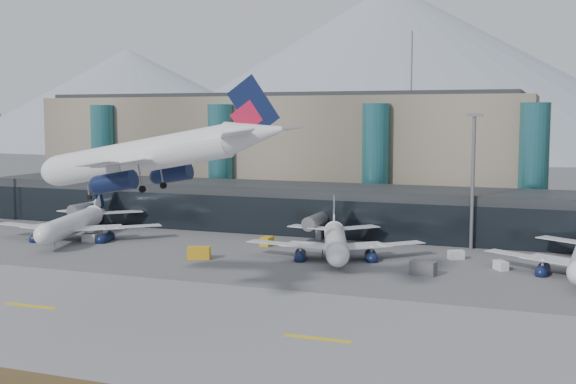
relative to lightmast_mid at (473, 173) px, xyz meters
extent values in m
plane|color=#515154|center=(-30.00, -48.00, -14.42)|extent=(900.00, 900.00, 0.00)
cube|color=slate|center=(-30.00, -63.00, -14.40)|extent=(400.00, 40.00, 0.04)
cube|color=gold|center=(-50.00, -63.00, -14.37)|extent=(8.00, 1.00, 0.02)
cube|color=gold|center=(-10.00, -63.00, -14.37)|extent=(8.00, 1.00, 0.02)
cube|color=black|center=(-30.00, 10.00, -9.42)|extent=(170.00, 18.00, 10.00)
cube|color=black|center=(-30.00, 1.10, -10.42)|extent=(170.00, 0.40, 8.00)
cylinder|color=slate|center=(-85.00, -1.00, -10.22)|extent=(2.80, 14.00, 2.80)
cube|color=slate|center=(-85.00, -1.00, -13.22)|extent=(1.20, 1.20, 2.40)
cylinder|color=slate|center=(-30.00, -1.00, -10.22)|extent=(2.80, 14.00, 2.80)
cube|color=slate|center=(-30.00, -1.00, -13.22)|extent=(1.20, 1.20, 2.40)
cube|color=gray|center=(-55.00, 42.00, 0.58)|extent=(130.00, 30.00, 30.00)
cube|color=black|center=(-55.00, 42.00, 16.08)|extent=(123.50, 28.00, 1.00)
cylinder|color=#25636A|center=(-100.00, 26.00, -0.42)|extent=(6.40, 6.40, 28.00)
cylinder|color=#25636A|center=(-65.00, 26.00, -0.42)|extent=(6.40, 6.40, 28.00)
cylinder|color=#25636A|center=(-25.00, 26.00, -0.42)|extent=(6.40, 6.40, 28.00)
cylinder|color=#25636A|center=(10.00, 26.00, -0.42)|extent=(6.40, 6.40, 28.00)
cylinder|color=slate|center=(-20.00, 42.00, 23.58)|extent=(0.40, 0.40, 16.00)
cone|color=gray|center=(-290.00, 332.00, 23.08)|extent=(320.00, 320.00, 75.00)
cone|color=gray|center=(-90.00, 332.00, 40.58)|extent=(400.00, 400.00, 110.00)
cylinder|color=slate|center=(0.00, 0.00, -1.92)|extent=(0.70, 0.70, 25.00)
cube|color=slate|center=(0.00, 0.00, 10.88)|extent=(3.00, 1.20, 0.60)
cylinder|color=silver|center=(-35.77, -54.77, 7.09)|extent=(26.61, 4.59, 4.40)
ellipsoid|color=silver|center=(-49.06, -54.67, 7.09)|extent=(6.20, 4.45, 4.40)
cone|color=silver|center=(-18.68, -54.89, 7.31)|extent=(7.62, 4.46, 4.40)
cube|color=silver|center=(-33.94, -64.27, 6.36)|extent=(13.77, 19.95, 0.22)
cylinder|color=#0C1536|center=(-35.44, -61.98, 4.11)|extent=(5.33, 2.46, 2.42)
cube|color=silver|center=(-18.72, -60.20, 7.53)|extent=(7.94, 10.51, 0.18)
cube|color=silver|center=(-33.80, -45.29, 6.36)|extent=(13.98, 19.92, 0.22)
cylinder|color=#0C1536|center=(-35.34, -47.56, 4.11)|extent=(5.33, 2.46, 2.42)
cube|color=silver|center=(-18.65, -49.57, 7.53)|extent=(8.04, 10.49, 0.18)
cube|color=#0C1536|center=(-18.30, -54.89, 10.83)|extent=(6.58, 0.31, 7.75)
cube|color=#A71431|center=(-19.44, -54.88, 9.51)|extent=(4.40, 0.34, 4.24)
cylinder|color=slate|center=(-45.07, -54.70, 4.23)|extent=(0.18, 0.18, 3.52)
cylinder|color=black|center=(-45.07, -54.70, 2.68)|extent=(0.78, 0.28, 0.78)
cylinder|color=black|center=(-34.65, -57.42, 2.68)|extent=(1.01, 0.40, 1.00)
cylinder|color=black|center=(-34.61, -52.13, 2.68)|extent=(1.01, 0.40, 1.00)
cylinder|color=silver|center=(-77.18, -17.00, -9.78)|extent=(10.91, 25.33, 4.17)
ellipsoid|color=silver|center=(-73.73, -29.09, -9.78)|extent=(5.61, 6.75, 4.17)
cone|color=silver|center=(-81.62, -1.45, -9.57)|extent=(5.98, 8.05, 4.17)
cube|color=silver|center=(-69.04, -12.81, -10.46)|extent=(17.57, 16.38, 0.21)
cylinder|color=#0C1536|center=(-70.72, -14.78, -12.59)|extent=(3.59, 5.47, 2.29)
cube|color=silver|center=(-76.78, -0.07, -9.36)|extent=(9.22, 9.07, 0.17)
cube|color=silver|center=(-86.31, -17.74, -10.46)|extent=(18.70, 8.86, 0.21)
cylinder|color=#0C1536|center=(-83.84, -18.53, -12.59)|extent=(3.59, 5.47, 2.29)
cube|color=silver|center=(-86.46, -2.83, -9.36)|extent=(9.89, 5.47, 0.17)
cube|color=#0C1536|center=(-81.72, -1.11, -6.23)|extent=(1.95, 6.05, 7.34)
cube|color=silver|center=(-81.42, -2.14, -7.48)|extent=(1.42, 4.08, 4.01)
cylinder|color=slate|center=(-74.76, -25.46, -12.48)|extent=(0.17, 0.17, 3.33)
cylinder|color=black|center=(-74.76, -25.46, -13.94)|extent=(0.46, 0.78, 0.74)
cylinder|color=black|center=(-75.07, -15.28, -13.94)|extent=(0.62, 1.02, 0.95)
cylinder|color=black|center=(-79.88, -16.65, -13.94)|extent=(0.62, 1.02, 0.95)
cylinder|color=silver|center=(-21.73, -17.00, -10.17)|extent=(10.83, 23.04, 3.81)
ellipsoid|color=silver|center=(-18.13, -27.92, -10.17)|extent=(5.29, 6.26, 3.81)
cone|color=silver|center=(-26.37, -2.96, -9.98)|extent=(5.68, 7.44, 3.81)
cube|color=silver|center=(-14.45, -12.86, -10.80)|extent=(15.79, 15.33, 0.19)
cylinder|color=#0C1536|center=(-15.91, -14.73, -12.74)|extent=(3.43, 5.03, 2.10)
cube|color=silver|center=(-22.00, -1.52, -9.79)|extent=(8.28, 8.45, 0.15)
cube|color=silver|center=(-30.05, -18.02, -10.80)|extent=(16.97, 7.47, 0.19)
cylinder|color=#0C1536|center=(-27.76, -18.65, -12.74)|extent=(3.43, 5.03, 2.10)
cube|color=silver|center=(-30.74, -4.40, -9.79)|extent=(8.98, 4.68, 0.15)
cube|color=slate|center=(-26.47, -2.65, -6.93)|extent=(2.00, 5.48, 6.71)
cube|color=silver|center=(-26.17, -3.58, -8.08)|extent=(1.45, 3.70, 3.67)
cylinder|color=slate|center=(-19.21, -24.64, -12.65)|extent=(0.15, 0.15, 3.05)
cylinder|color=black|center=(-19.21, -24.64, -13.98)|extent=(0.44, 0.72, 0.68)
cylinder|color=black|center=(-19.87, -15.35, -13.98)|extent=(0.59, 0.93, 0.87)
cylinder|color=black|center=(-24.21, -16.78, -13.98)|extent=(0.59, 0.93, 0.87)
cube|color=silver|center=(11.54, -14.75, -10.87)|extent=(16.72, 12.72, 0.19)
cylinder|color=#0C1536|center=(13.36, -16.19, -12.78)|extent=(2.41, 4.66, 2.06)
cube|color=silver|center=(16.10, -2.19, -9.88)|extent=(8.79, 7.23, 0.15)
cylinder|color=black|center=(17.28, -15.86, -13.99)|extent=(0.40, 0.88, 0.85)
cube|color=silver|center=(-72.36, -18.90, -13.58)|extent=(3.08, 1.86, 1.68)
cube|color=#C69117|center=(-37.59, -10.47, -13.56)|extent=(1.93, 3.03, 1.72)
cube|color=#4D4C52|center=(-4.56, -25.73, -13.31)|extent=(4.28, 2.74, 2.22)
cube|color=silver|center=(-1.34, -11.11, -13.64)|extent=(3.10, 2.65, 1.56)
cube|color=silver|center=(6.70, -17.55, -13.67)|extent=(2.71, 2.96, 1.50)
cube|color=#C69117|center=(-43.91, -26.71, -13.33)|extent=(4.39, 3.23, 2.17)
camera|label=1|loc=(14.68, -138.58, 10.74)|focal=45.00mm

